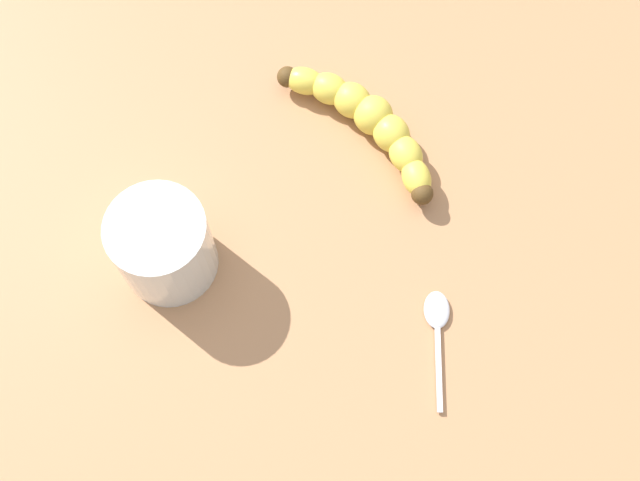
# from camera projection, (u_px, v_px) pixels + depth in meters

# --- Properties ---
(wooden_tabletop) EXTENTS (1.20, 1.20, 0.03)m
(wooden_tabletop) POSITION_uv_depth(u_px,v_px,m) (351.00, 156.00, 0.82)
(wooden_tabletop) COLOR #B27C51
(wooden_tabletop) RESTS_ON ground
(banana) EXTENTS (0.15, 0.16, 0.04)m
(banana) POSITION_uv_depth(u_px,v_px,m) (367.00, 121.00, 0.79)
(banana) COLOR yellow
(banana) RESTS_ON wooden_tabletop
(smoothie_glass) EXTENTS (0.09, 0.09, 0.09)m
(smoothie_glass) POSITION_uv_depth(u_px,v_px,m) (164.00, 247.00, 0.72)
(smoothie_glass) COLOR silver
(smoothie_glass) RESTS_ON wooden_tabletop
(teaspoon) EXTENTS (0.11, 0.02, 0.01)m
(teaspoon) POSITION_uv_depth(u_px,v_px,m) (437.00, 317.00, 0.73)
(teaspoon) COLOR silver
(teaspoon) RESTS_ON wooden_tabletop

